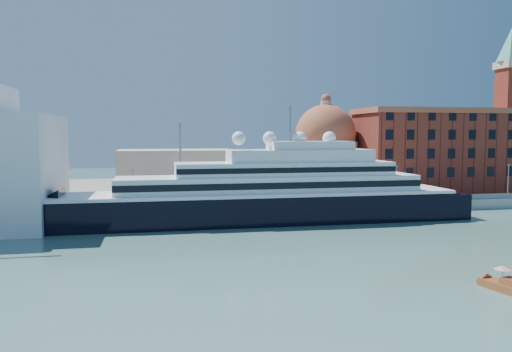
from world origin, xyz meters
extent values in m
plane|color=#38615B|center=(0.00, 0.00, 0.00)|extent=(400.00, 400.00, 0.00)
cube|color=gray|center=(0.00, 34.00, 1.25)|extent=(180.00, 10.00, 2.50)
cube|color=slate|center=(0.00, 75.00, 1.00)|extent=(260.00, 72.00, 2.00)
cube|color=slate|center=(0.00, 29.50, 3.10)|extent=(180.00, 0.10, 1.20)
cube|color=black|center=(-4.46, 23.00, 2.35)|extent=(83.33, 12.82, 6.94)
cone|color=black|center=(-48.26, 23.00, 2.35)|extent=(10.68, 12.82, 12.82)
cube|color=black|center=(37.20, 23.00, 2.14)|extent=(6.41, 11.75, 6.41)
cube|color=white|center=(-4.46, 23.00, 6.09)|extent=(81.19, 13.03, 0.64)
cube|color=white|center=(-2.33, 23.00, 8.01)|extent=(61.96, 10.68, 3.20)
cube|color=black|center=(-2.33, 17.66, 8.01)|extent=(61.96, 0.15, 1.28)
cube|color=white|center=(0.88, 23.00, 11.00)|extent=(44.87, 9.61, 2.78)
cube|color=white|center=(4.08, 23.00, 13.67)|extent=(29.91, 8.55, 2.56)
cube|color=white|center=(6.22, 23.00, 15.81)|extent=(17.09, 7.48, 1.71)
cylinder|color=slate|center=(1.95, 23.00, 20.30)|extent=(0.32, 0.32, 7.48)
sphere|color=white|center=(-8.74, 23.00, 17.31)|extent=(2.78, 2.78, 2.78)
sphere|color=white|center=(-2.33, 23.00, 17.31)|extent=(2.78, 2.78, 2.78)
sphere|color=white|center=(4.08, 23.00, 17.31)|extent=(2.78, 2.78, 2.78)
sphere|color=white|center=(10.49, 23.00, 17.31)|extent=(2.78, 2.78, 2.78)
cube|color=white|center=(-46.08, 21.64, 0.53)|extent=(11.01, 5.09, 1.41)
cube|color=white|center=(-44.34, 21.37, 1.68)|extent=(3.82, 2.71, 1.06)
cube|color=maroon|center=(14.11, -27.26, 0.37)|extent=(3.52, 6.73, 1.07)
cylinder|color=slate|center=(13.99, -26.74, 1.71)|extent=(0.06, 0.06, 1.71)
cone|color=red|center=(13.99, -26.74, 2.67)|extent=(1.92, 1.92, 0.43)
cube|color=maroon|center=(52.00, 52.00, 13.00)|extent=(42.00, 18.00, 22.00)
cube|color=#994D32|center=(52.00, 52.00, 24.50)|extent=(43.00, 19.00, 1.50)
cube|color=maroon|center=(76.00, 52.00, 19.50)|extent=(6.00, 6.00, 35.00)
cube|color=beige|center=(76.00, 52.00, 38.00)|extent=(7.00, 7.00, 2.00)
cone|color=teal|center=(76.00, 52.00, 44.00)|extent=(8.40, 8.40, 10.00)
cylinder|color=beige|center=(22.00, 58.00, 9.00)|extent=(18.00, 18.00, 14.00)
sphere|color=#994D32|center=(22.00, 58.00, 18.00)|extent=(17.00, 17.00, 17.00)
cylinder|color=beige|center=(22.00, 58.00, 26.00)|extent=(3.00, 3.00, 3.00)
cube|color=beige|center=(8.00, 56.00, 7.00)|extent=(18.00, 14.00, 10.00)
cube|color=beige|center=(-20.00, 58.00, 8.00)|extent=(30.00, 16.00, 12.00)
cylinder|color=slate|center=(-30.00, 31.00, 6.50)|extent=(0.24, 0.24, 8.00)
cube|color=slate|center=(-30.00, 31.00, 10.60)|extent=(0.80, 0.30, 0.25)
cylinder|color=slate|center=(0.00, 31.00, 6.50)|extent=(0.24, 0.24, 8.00)
cube|color=slate|center=(0.00, 31.00, 10.60)|extent=(0.80, 0.30, 0.25)
cylinder|color=slate|center=(30.00, 31.00, 6.50)|extent=(0.24, 0.24, 8.00)
cube|color=slate|center=(30.00, 31.00, 10.60)|extent=(0.80, 0.30, 0.25)
cylinder|color=slate|center=(60.00, 31.00, 6.50)|extent=(0.24, 0.24, 8.00)
cube|color=slate|center=(60.00, 31.00, 10.60)|extent=(0.80, 0.30, 0.25)
cylinder|color=slate|center=(-20.00, 33.00, 11.50)|extent=(0.50, 0.50, 18.00)
camera|label=1|loc=(-25.40, -76.68, 18.14)|focal=35.00mm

